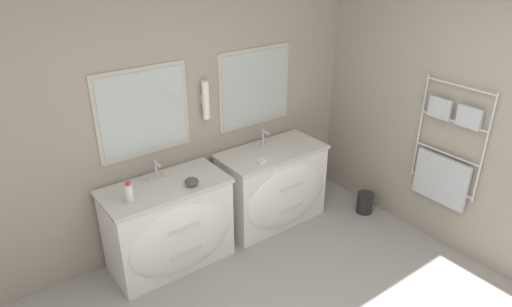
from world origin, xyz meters
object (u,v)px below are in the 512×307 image
object	(u,v)px
amenity_bowl	(192,182)
vanity_left	(170,225)
toiletry_bottle	(129,193)
vanity_right	(273,186)
waste_bin	(365,202)

from	to	relation	value
amenity_bowl	vanity_left	bearing A→B (deg)	149.47
toiletry_bottle	vanity_left	bearing A→B (deg)	9.09
vanity_right	amenity_bowl	world-z (taller)	amenity_bowl
toiletry_bottle	waste_bin	world-z (taller)	toiletry_bottle
waste_bin	toiletry_bottle	bearing A→B (deg)	170.28
toiletry_bottle	amenity_bowl	world-z (taller)	toiletry_bottle
toiletry_bottle	vanity_right	bearing A→B (deg)	2.08
toiletry_bottle	amenity_bowl	size ratio (longest dim) A/B	1.54
vanity_right	vanity_left	bearing A→B (deg)	180.00
vanity_left	vanity_right	xyz separation A→B (m)	(1.15, 0.00, 0.00)
amenity_bowl	waste_bin	xyz separation A→B (m)	(1.86, -0.35, -0.71)
vanity_right	toiletry_bottle	size ratio (longest dim) A/B	5.88
vanity_left	waste_bin	size ratio (longest dim) A/B	4.75
vanity_right	amenity_bowl	distance (m)	1.06
amenity_bowl	waste_bin	bearing A→B (deg)	-10.78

